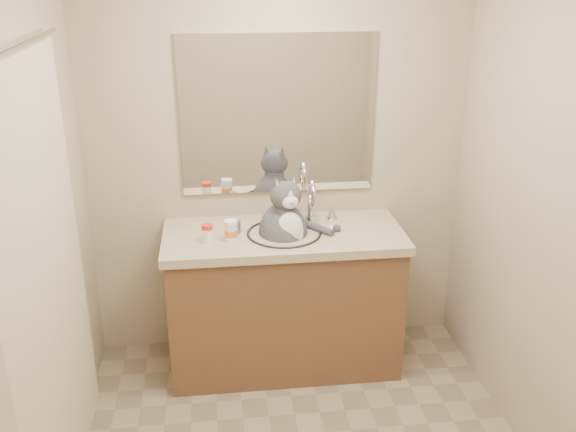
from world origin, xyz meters
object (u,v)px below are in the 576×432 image
at_px(pill_bottle_redcap, 207,233).
at_px(grey_canister, 237,227).
at_px(cat, 284,230).
at_px(pill_bottle_orange, 231,231).

height_order(pill_bottle_redcap, grey_canister, pill_bottle_redcap).
height_order(cat, grey_canister, cat).
height_order(pill_bottle_redcap, pill_bottle_orange, pill_bottle_orange).
distance_m(pill_bottle_orange, grey_canister, 0.12).
bearing_deg(grey_canister, pill_bottle_orange, -107.26).
distance_m(pill_bottle_redcap, grey_canister, 0.20).
bearing_deg(cat, pill_bottle_redcap, 175.83).
relative_size(pill_bottle_redcap, grey_canister, 1.40).
distance_m(pill_bottle_redcap, pill_bottle_orange, 0.13).
bearing_deg(grey_canister, pill_bottle_redcap, -144.78).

